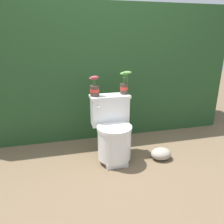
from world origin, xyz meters
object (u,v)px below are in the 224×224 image
object	(u,v)px
potted_plant_left	(95,88)
garden_stone	(161,154)
toilet	(113,132)
potted_plant_midleft	(125,84)

from	to	relation	value
potted_plant_left	garden_stone	world-z (taller)	potted_plant_left
toilet	potted_plant_left	size ratio (longest dim) A/B	3.26
garden_stone	potted_plant_left	bearing A→B (deg)	157.60
toilet	potted_plant_midleft	xyz separation A→B (m)	(0.18, 0.16, 0.49)
potted_plant_left	potted_plant_midleft	xyz separation A→B (m)	(0.34, 0.02, 0.02)
potted_plant_left	potted_plant_midleft	world-z (taller)	potted_plant_midleft
potted_plant_left	potted_plant_midleft	distance (m)	0.34
potted_plant_midleft	garden_stone	size ratio (longest dim) A/B	1.08
potted_plant_midleft	garden_stone	distance (m)	0.89
potted_plant_left	garden_stone	xyz separation A→B (m)	(0.70, -0.29, -0.74)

